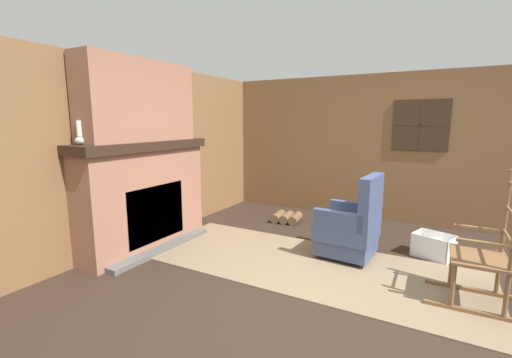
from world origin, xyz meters
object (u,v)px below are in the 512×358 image
at_px(storage_case, 181,134).
at_px(oil_lamp_vase, 80,136).
at_px(laundry_basket, 433,246).
at_px(firewood_stack, 287,217).
at_px(armchair, 351,228).
at_px(rocking_chair, 484,261).
at_px(decorative_plate_on_mantel, 144,132).

bearing_deg(storage_case, oil_lamp_vase, -90.00).
bearing_deg(laundry_basket, firewood_stack, 167.22).
bearing_deg(laundry_basket, armchair, -150.03).
xyz_separation_m(laundry_basket, oil_lamp_vase, (-3.31, -2.19, 1.32)).
relative_size(firewood_stack, storage_case, 2.20).
bearing_deg(laundry_basket, rocking_chair, -67.95).
height_order(firewood_stack, laundry_basket, laundry_basket).
bearing_deg(oil_lamp_vase, laundry_basket, 33.47).
height_order(firewood_stack, decorative_plate_on_mantel, decorative_plate_on_mantel).
bearing_deg(oil_lamp_vase, armchair, 34.65).
distance_m(rocking_chair, laundry_basket, 1.11).
height_order(armchair, rocking_chair, rocking_chair).
bearing_deg(armchair, storage_case, 6.99).
bearing_deg(oil_lamp_vase, decorative_plate_on_mantel, 91.28).
distance_m(armchair, laundry_basket, 1.03).
bearing_deg(decorative_plate_on_mantel, storage_case, 88.29).
xyz_separation_m(oil_lamp_vase, decorative_plate_on_mantel, (-0.02, 0.89, 0.02)).
bearing_deg(firewood_stack, armchair, -37.94).
xyz_separation_m(armchair, oil_lamp_vase, (-2.45, -1.69, 1.09)).
bearing_deg(storage_case, armchair, 2.89).
xyz_separation_m(armchair, storage_case, (-2.45, -0.12, 1.07)).
distance_m(laundry_basket, storage_case, 3.61).
height_order(laundry_basket, storage_case, storage_case).
distance_m(rocking_chair, decorative_plate_on_mantel, 3.90).
height_order(armchair, firewood_stack, armchair).
height_order(laundry_basket, decorative_plate_on_mantel, decorative_plate_on_mantel).
relative_size(firewood_stack, oil_lamp_vase, 1.88).
distance_m(oil_lamp_vase, decorative_plate_on_mantel, 0.89).
bearing_deg(oil_lamp_vase, storage_case, 90.00).
bearing_deg(storage_case, firewood_stack, 43.09).
relative_size(rocking_chair, laundry_basket, 2.39).
xyz_separation_m(firewood_stack, oil_lamp_vase, (-1.18, -2.67, 1.39)).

